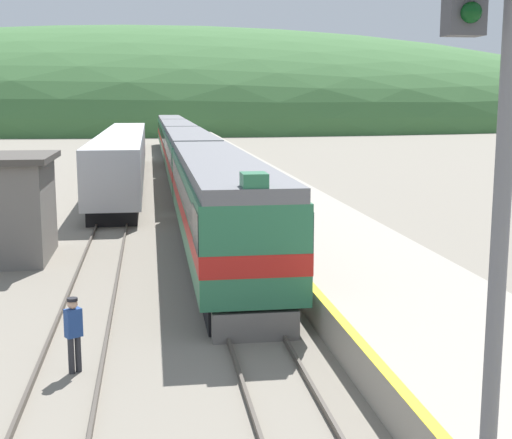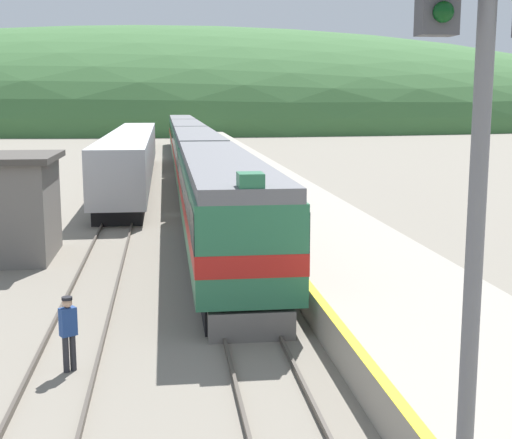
% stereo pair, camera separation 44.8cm
% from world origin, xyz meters
% --- Properties ---
extents(track_main, '(1.52, 180.00, 0.16)m').
position_xyz_m(track_main, '(0.00, 70.00, 0.08)').
color(track_main, '#4C443D').
rests_on(track_main, ground).
extents(track_siding, '(1.52, 180.00, 0.16)m').
position_xyz_m(track_siding, '(-4.49, 70.00, 0.08)').
color(track_siding, '#4C443D').
rests_on(track_siding, ground).
extents(platform, '(5.25, 140.00, 0.96)m').
position_xyz_m(platform, '(4.32, 50.00, 0.47)').
color(platform, '#9E9689').
rests_on(platform, ground).
extents(distant_hills, '(234.41, 105.48, 43.53)m').
position_xyz_m(distant_hills, '(0.00, 162.73, 0.00)').
color(distant_hills, '#3D6B38').
rests_on(distant_hills, ground).
extents(express_train_lead_car, '(2.91, 19.88, 4.29)m').
position_xyz_m(express_train_lead_car, '(0.00, 23.89, 2.15)').
color(express_train_lead_car, black).
rests_on(express_train_lead_car, ground).
extents(carriage_second, '(2.90, 19.44, 3.93)m').
position_xyz_m(carriage_second, '(0.00, 44.66, 2.14)').
color(carriage_second, black).
rests_on(carriage_second, ground).
extents(carriage_third, '(2.90, 19.44, 3.93)m').
position_xyz_m(carriage_third, '(0.00, 64.98, 2.14)').
color(carriage_third, black).
rests_on(carriage_third, ground).
extents(carriage_fourth, '(2.90, 19.44, 3.93)m').
position_xyz_m(carriage_fourth, '(0.00, 85.30, 2.14)').
color(carriage_fourth, black).
rests_on(carriage_fourth, ground).
extents(siding_train, '(2.90, 37.49, 3.75)m').
position_xyz_m(siding_train, '(-4.49, 49.54, 1.94)').
color(siding_train, black).
rests_on(siding_train, ground).
extents(signal_mast_main, '(2.20, 0.42, 8.78)m').
position_xyz_m(signal_mast_main, '(1.29, 4.41, 5.77)').
color(signal_mast_main, slate).
rests_on(signal_mast_main, ground).
extents(track_worker, '(0.42, 0.38, 1.74)m').
position_xyz_m(track_worker, '(-4.35, 12.83, 0.99)').
color(track_worker, '#2D2D33').
rests_on(track_worker, ground).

